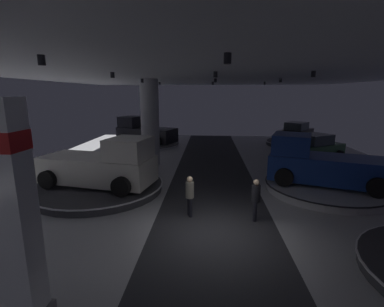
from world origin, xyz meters
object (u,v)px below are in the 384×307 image
object	(u,v)px
column_left	(150,123)
display_platform_mid_left	(99,187)
display_platform_deep_right	(295,143)
pickup_truck_mid_left	(103,166)
display_car_deep_right	(295,133)
pickup_truck_deep_left	(144,132)
display_platform_mid_right	(326,187)
display_platform_far_right	(311,162)
pickup_truck_mid_right	(321,164)
display_platform_deep_left	(147,144)
visitor_walking_far	(190,194)
display_car_far_right	(313,149)
visitor_walking_near	(256,197)
brand_sign_pylon	(3,217)

from	to	relation	value
column_left	display_platform_mid_left	world-z (taller)	column_left
display_platform_deep_right	pickup_truck_mid_left	distance (m)	18.14
pickup_truck_mid_left	display_car_deep_right	bearing A→B (deg)	45.39
pickup_truck_deep_left	display_platform_mid_right	xyz separation A→B (m)	(11.51, -11.44, -0.98)
display_platform_far_right	pickup_truck_mid_left	bearing A→B (deg)	-153.23
display_platform_mid_right	pickup_truck_mid_right	size ratio (longest dim) A/B	1.00
display_platform_deep_right	display_platform_deep_left	world-z (taller)	display_platform_deep_right
display_platform_deep_right	visitor_walking_far	size ratio (longest dim) A/B	3.18
display_platform_deep_right	pickup_truck_deep_left	world-z (taller)	pickup_truck_deep_left
display_car_deep_right	visitor_walking_far	size ratio (longest dim) A/B	2.77
pickup_truck_mid_left	column_left	bearing A→B (deg)	77.94
display_platform_deep_right	visitor_walking_far	world-z (taller)	visitor_walking_far
display_platform_deep_right	visitor_walking_far	xyz separation A→B (m)	(-8.48, -15.32, 0.70)
display_car_deep_right	pickup_truck_mid_left	world-z (taller)	pickup_truck_mid_left
display_platform_deep_left	display_car_far_right	world-z (taller)	display_car_far_right
display_car_deep_right	display_platform_mid_left	bearing A→B (deg)	-135.45
display_platform_deep_right	display_platform_mid_right	size ratio (longest dim) A/B	0.89
pickup_truck_deep_left	display_car_far_right	xyz separation A→B (m)	(12.68, -6.23, -0.12)
pickup_truck_mid_left	pickup_truck_mid_right	world-z (taller)	pickup_truck_mid_right
pickup_truck_mid_right	visitor_walking_far	size ratio (longest dim) A/B	3.58
display_car_deep_right	display_platform_deep_left	world-z (taller)	display_car_deep_right
display_platform_far_right	visitor_walking_near	distance (m)	9.99
visitor_walking_near	column_left	bearing A→B (deg)	124.68
pickup_truck_deep_left	pickup_truck_mid_right	xyz separation A→B (m)	(11.20, -11.33, 0.12)
display_platform_mid_left	pickup_truck_mid_left	xyz separation A→B (m)	(0.31, -0.06, 1.10)
display_car_far_right	pickup_truck_mid_right	distance (m)	5.32
pickup_truck_mid_left	brand_sign_pylon	bearing A→B (deg)	-81.94
brand_sign_pylon	display_platform_mid_right	distance (m)	12.88
display_platform_mid_left	visitor_walking_near	bearing A→B (deg)	-21.28
display_platform_deep_left	pickup_truck_mid_left	world-z (taller)	pickup_truck_mid_left
display_platform_mid_left	display_platform_mid_right	bearing A→B (deg)	3.47
pickup_truck_deep_left	display_car_far_right	world-z (taller)	pickup_truck_deep_left
display_car_deep_right	pickup_truck_mid_left	bearing A→B (deg)	-134.61
display_platform_deep_left	display_platform_mid_right	size ratio (longest dim) A/B	1.01
column_left	display_platform_deep_right	xyz separation A→B (m)	(11.58, 7.55, -2.55)
column_left	display_car_far_right	world-z (taller)	column_left
display_car_deep_right	display_platform_mid_left	world-z (taller)	display_car_deep_right
display_platform_deep_right	pickup_truck_deep_left	xyz separation A→B (m)	(-13.63, -0.73, 0.98)
column_left	pickup_truck_deep_left	bearing A→B (deg)	106.74
display_platform_deep_right	display_platform_far_right	distance (m)	7.04
brand_sign_pylon	pickup_truck_mid_left	bearing A→B (deg)	98.06
brand_sign_pylon	visitor_walking_near	xyz separation A→B (m)	(5.58, 5.05, -1.44)
visitor_walking_near	display_platform_deep_right	bearing A→B (deg)	68.73
display_platform_deep_left	display_car_far_right	size ratio (longest dim) A/B	1.27
brand_sign_pylon	pickup_truck_deep_left	world-z (taller)	brand_sign_pylon
display_car_far_right	visitor_walking_near	world-z (taller)	display_car_far_right
visitor_walking_near	visitor_walking_far	world-z (taller)	same
column_left	display_platform_mid_left	size ratio (longest dim) A/B	0.90
display_platform_deep_right	visitor_walking_near	bearing A→B (deg)	-111.27
display_platform_far_right	display_platform_mid_right	world-z (taller)	display_platform_mid_right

